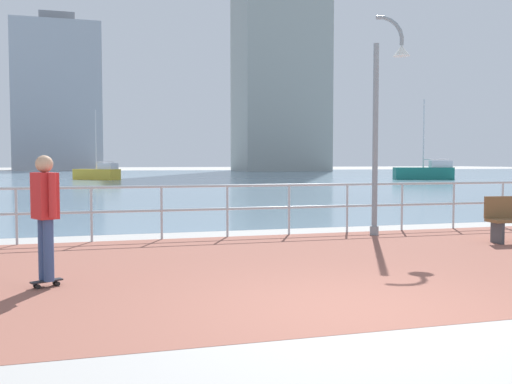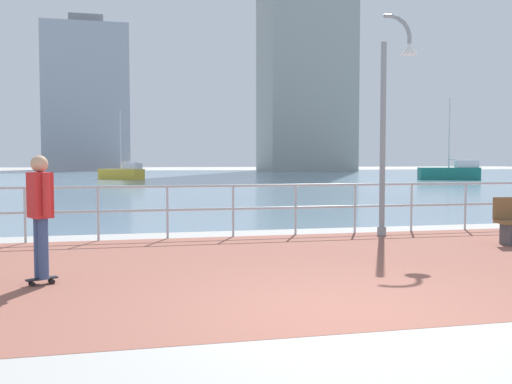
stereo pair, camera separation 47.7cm
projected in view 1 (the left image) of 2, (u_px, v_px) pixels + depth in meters
ground at (133, 182)px, 44.44m from camera, size 220.00×220.00×0.00m
brick_paving at (277, 266)px, 8.72m from camera, size 28.00×6.96×0.01m
harbor_water at (126, 178)px, 55.32m from camera, size 180.00×88.00×0.00m
waterfront_railing at (227, 201)px, 12.03m from camera, size 25.25×0.06×1.13m
lamppost at (384, 115)px, 12.12m from camera, size 0.67×0.65×4.76m
skateboarder at (45, 208)px, 7.19m from camera, size 0.41×0.53×1.70m
sailboat_blue at (425, 172)px, 49.55m from camera, size 5.27×3.06×7.08m
sailboat_gray at (98, 173)px, 49.12m from camera, size 4.10×3.95×6.11m
tower_brick at (280, 26)px, 92.54m from camera, size 14.18×11.46×49.36m
tower_concrete at (59, 97)px, 102.86m from camera, size 15.27×10.68×28.41m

